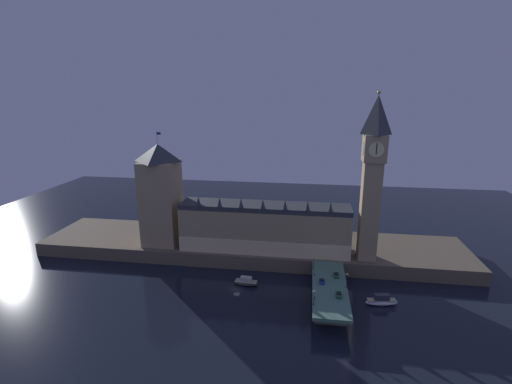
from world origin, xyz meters
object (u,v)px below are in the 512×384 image
Objects in this scene: street_lamp_far at (314,260)px; street_lamp_near at (314,296)px; car_southbound_lead at (339,295)px; pedestrian_near_rail at (315,298)px; boat_downstream at (382,301)px; car_southbound_trail at (336,275)px; pedestrian_far_rail at (314,274)px; street_lamp_mid at (347,279)px; clock_tower at (372,174)px; victoria_tower at (161,194)px; car_northbound_lead at (322,281)px; boat_upstream at (246,282)px.

street_lamp_near is at bearing -90.00° from street_lamp_far.
pedestrian_near_rail reaches higher than car_southbound_lead.
street_lamp_far is (0.00, 29.44, 0.17)m from street_lamp_near.
pedestrian_near_rail is at bearing -155.34° from boat_downstream.
boat_downstream is at bearing 30.49° from street_lamp_near.
car_southbound_lead is 0.94× the size of car_southbound_trail.
pedestrian_far_rail is 0.28× the size of street_lamp_mid.
pedestrian_near_rail is (-24.12, -41.60, -39.31)m from clock_tower.
street_lamp_far reaches higher than street_lamp_mid.
pedestrian_far_rail is (78.02, -27.33, -24.51)m from victoria_tower.
boat_upstream is at bearing 168.98° from car_northbound_lead.
car_southbound_lead is 8.67m from street_lamp_mid.
pedestrian_near_rail is at bearing 83.86° from street_lamp_near.
street_lamp_mid reaches higher than car_southbound_lead.
pedestrian_far_rail is 30.53m from boat_upstream.
car_northbound_lead is 8.63m from car_southbound_trail.
pedestrian_far_rail reaches higher than car_southbound_lead.
street_lamp_mid is 44.34m from boat_upstream.
boat_downstream is at bearing -13.70° from pedestrian_far_rail.
pedestrian_near_rail reaches higher than boat_downstream.
victoria_tower is 13.45× the size of car_southbound_trail.
street_lamp_near is at bearing -149.51° from boat_downstream.
boat_downstream is at bearing 25.87° from car_southbound_lead.
clock_tower reaches higher than pedestrian_far_rail.
car_northbound_lead is at bearing -134.74° from car_southbound_trail.
boat_upstream is at bearing 172.20° from boat_downstream.
pedestrian_far_rail is at bearing 120.40° from car_northbound_lead.
pedestrian_near_rail is (-9.11, -19.84, 0.18)m from car_southbound_trail.
victoria_tower is at bearing 147.24° from street_lamp_near.
pedestrian_near_rail is (-9.11, -3.73, 0.16)m from car_southbound_lead.
clock_tower is 18.84× the size of car_northbound_lead.
street_lamp_near is at bearing -118.41° from clock_tower.
car_northbound_lead is 2.35× the size of pedestrian_far_rail.
victoria_tower reaches higher than pedestrian_near_rail.
clock_tower is 1.33× the size of victoria_tower.
car_northbound_lead is (81.05, -32.51, -24.80)m from victoria_tower.
car_southbound_lead is 0.30× the size of boat_downstream.
car_southbound_trail is at bearing 111.25° from street_lamp_mid.
car_southbound_lead is 24.18m from street_lamp_far.
car_northbound_lead is 0.31× the size of boat_downstream.
street_lamp_far is 31.45m from boat_upstream.
victoria_tower is 9.13× the size of street_lamp_far.
pedestrian_near_rail is at bearing -120.10° from clock_tower.
pedestrian_near_rail is at bearing -34.05° from boat_upstream.
car_northbound_lead is 0.67× the size of street_lamp_near.
clock_tower is 12.26× the size of street_lamp_mid.
clock_tower is 51.36m from pedestrian_far_rail.
street_lamp_far is at bearing 90.00° from street_lamp_near.
street_lamp_near is (-24.52, -45.32, -36.38)m from clock_tower.
car_southbound_lead is (-15.01, -37.88, -39.47)m from clock_tower.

